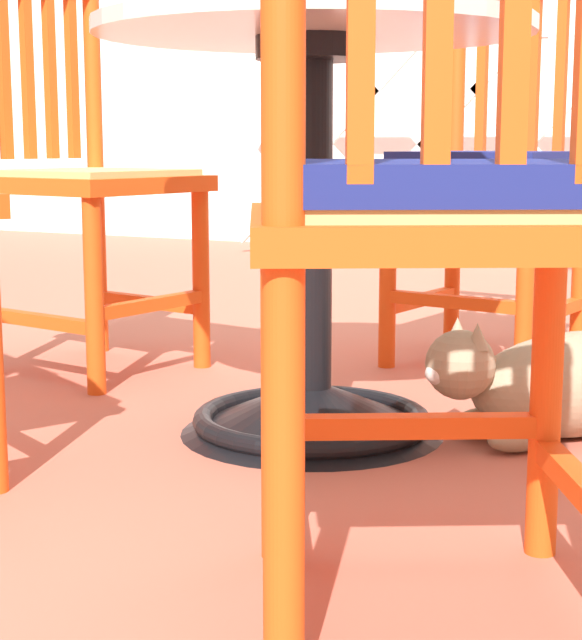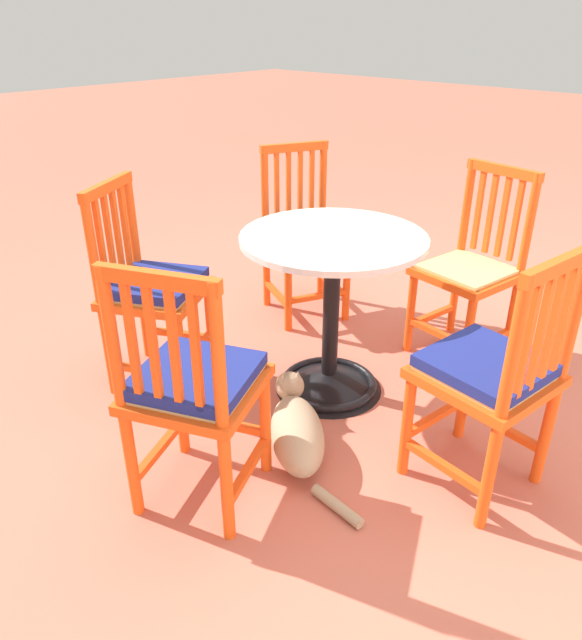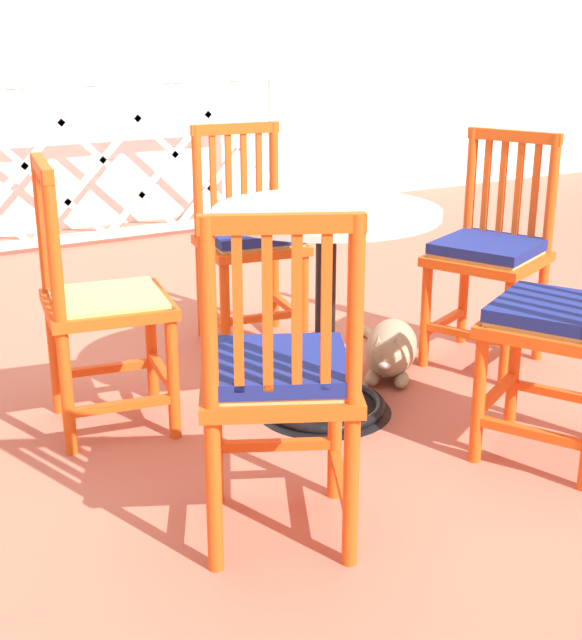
# 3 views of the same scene
# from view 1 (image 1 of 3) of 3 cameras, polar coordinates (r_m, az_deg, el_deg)

# --- Properties ---
(ground_plane) EXTENTS (24.00, 24.00, 0.00)m
(ground_plane) POSITION_cam_1_polar(r_m,az_deg,el_deg) (1.89, 0.87, -6.61)
(ground_plane) COLOR #BC604C
(cafe_table) EXTENTS (0.76, 0.76, 0.73)m
(cafe_table) POSITION_cam_1_polar(r_m,az_deg,el_deg) (1.90, 1.15, 2.25)
(cafe_table) COLOR black
(cafe_table) RESTS_ON ground_plane
(orange_chair_at_corner) EXTENTS (0.46, 0.46, 0.91)m
(orange_chair_at_corner) POSITION_cam_1_polar(r_m,az_deg,el_deg) (2.50, -10.97, 7.22)
(orange_chair_at_corner) COLOR #E04C14
(orange_chair_at_corner) RESTS_ON ground_plane
(orange_chair_facing_out) EXTENTS (0.54, 0.54, 0.91)m
(orange_chair_facing_out) POSITION_cam_1_polar(r_m,az_deg,el_deg) (1.13, 8.11, 5.48)
(orange_chair_facing_out) COLOR #E04C14
(orange_chair_facing_out) RESTS_ON ground_plane
(orange_chair_near_fence) EXTENTS (0.45, 0.45, 0.91)m
(orange_chair_near_fence) POSITION_cam_1_polar(r_m,az_deg,el_deg) (2.58, 10.71, 7.58)
(orange_chair_near_fence) COLOR #E04C14
(orange_chair_near_fence) RESTS_ON ground_plane
(tabby_cat) EXTENTS (0.44, 0.67, 0.23)m
(tabby_cat) POSITION_cam_1_polar(r_m,az_deg,el_deg) (1.97, 14.27, -3.40)
(tabby_cat) COLOR #9E896B
(tabby_cat) RESTS_ON ground_plane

